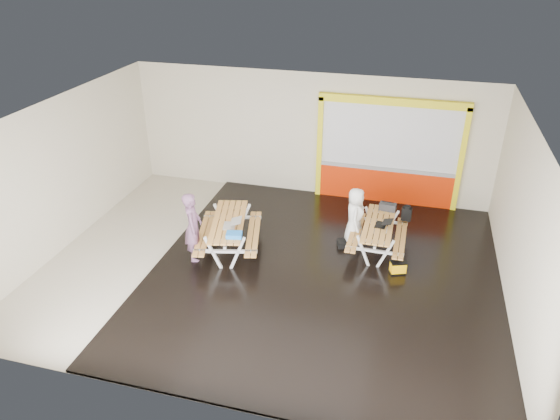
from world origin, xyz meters
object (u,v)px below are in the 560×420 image
(picnic_table_left, at_px, (229,228))
(laptop_left, at_px, (232,224))
(laptop_right, at_px, (383,224))
(person_left, at_px, (193,227))
(fluke_bag, at_px, (398,267))
(picnic_table_right, at_px, (378,230))
(blue_pouch, at_px, (234,235))
(dark_case, at_px, (346,243))
(backpack, at_px, (407,213))
(person_right, at_px, (355,216))
(toolbox, at_px, (388,207))

(picnic_table_left, distance_m, laptop_left, 0.38)
(laptop_left, relative_size, laptop_right, 1.18)
(person_left, relative_size, fluke_bag, 4.14)
(laptop_right, bearing_deg, picnic_table_right, 141.36)
(laptop_right, height_order, blue_pouch, blue_pouch)
(person_left, bearing_deg, fluke_bag, -100.01)
(picnic_table_left, bearing_deg, dark_case, 17.73)
(laptop_left, distance_m, dark_case, 2.80)
(backpack, distance_m, dark_case, 1.67)
(picnic_table_right, xyz_separation_m, person_left, (-4.01, -1.43, 0.28))
(blue_pouch, bearing_deg, laptop_left, 115.97)
(blue_pouch, bearing_deg, laptop_right, 25.25)
(person_left, xyz_separation_m, laptop_right, (4.11, 1.35, -0.06))
(laptop_left, height_order, laptop_right, laptop_left)
(picnic_table_left, xyz_separation_m, person_right, (2.79, 1.04, 0.16))
(person_right, relative_size, laptop_right, 3.41)
(person_left, distance_m, backpack, 5.12)
(laptop_right, distance_m, toolbox, 0.81)
(person_right, xyz_separation_m, blue_pouch, (-2.42, -1.70, 0.08))
(picnic_table_right, bearing_deg, fluke_bag, -57.36)
(picnic_table_right, height_order, fluke_bag, picnic_table_right)
(laptop_left, relative_size, toolbox, 1.16)
(person_right, bearing_deg, picnic_table_left, 104.24)
(picnic_table_left, distance_m, backpack, 4.31)
(picnic_table_right, distance_m, blue_pouch, 3.38)
(picnic_table_right, xyz_separation_m, toolbox, (0.13, 0.73, 0.27))
(laptop_right, xyz_separation_m, blue_pouch, (-3.09, -1.46, 0.07))
(person_left, xyz_separation_m, blue_pouch, (1.02, -0.11, 0.01))
(person_left, xyz_separation_m, backpack, (4.61, 2.23, -0.17))
(toolbox, distance_m, fluke_bag, 1.76)
(picnic_table_left, height_order, laptop_right, laptop_right)
(laptop_right, distance_m, dark_case, 1.08)
(laptop_left, relative_size, dark_case, 1.27)
(picnic_table_right, relative_size, laptop_left, 3.90)
(person_left, distance_m, laptop_left, 0.87)
(fluke_bag, bearing_deg, laptop_left, -176.02)
(person_right, xyz_separation_m, toolbox, (0.71, 0.56, 0.06))
(laptop_left, xyz_separation_m, fluke_bag, (3.75, 0.26, -0.69))
(dark_case, xyz_separation_m, fluke_bag, (1.28, -0.81, 0.07))
(laptop_right, relative_size, toolbox, 0.98)
(picnic_table_left, height_order, laptop_left, laptop_left)
(person_left, height_order, backpack, person_left)
(picnic_table_right, bearing_deg, person_left, -160.39)
(person_right, distance_m, blue_pouch, 2.96)
(picnic_table_left, height_order, picnic_table_right, picnic_table_left)
(toolbox, bearing_deg, backpack, 8.92)
(blue_pouch, height_order, backpack, blue_pouch)
(laptop_left, relative_size, blue_pouch, 1.43)
(picnic_table_left, xyz_separation_m, person_left, (-0.64, -0.55, 0.23))
(picnic_table_left, bearing_deg, blue_pouch, -60.34)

